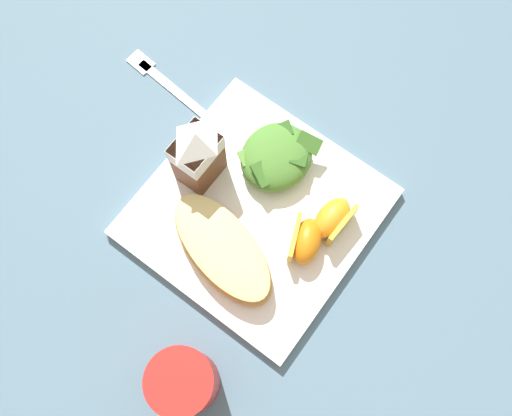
{
  "coord_description": "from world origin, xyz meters",
  "views": [
    {
      "loc": [
        -0.17,
        -0.13,
        0.71
      ],
      "look_at": [
        0.0,
        0.0,
        0.03
      ],
      "focal_mm": 39.22,
      "sensor_mm": 36.0,
      "label": 1
    }
  ],
  "objects_px": {
    "cheesy_pizza_bread": "(222,249)",
    "orange_wedge_middle": "(333,219)",
    "metal_fork": "(170,86)",
    "green_salad_pile": "(276,157)",
    "white_plate": "(256,212)",
    "orange_wedge_front": "(306,240)",
    "milk_carton": "(199,151)",
    "drinking_red_cup": "(184,382)"
  },
  "relations": [
    {
      "from": "drinking_red_cup",
      "to": "milk_carton",
      "type": "bearing_deg",
      "value": 34.27
    },
    {
      "from": "green_salad_pile",
      "to": "orange_wedge_front",
      "type": "height_order",
      "value": "green_salad_pile"
    },
    {
      "from": "orange_wedge_front",
      "to": "orange_wedge_middle",
      "type": "relative_size",
      "value": 1.12
    },
    {
      "from": "white_plate",
      "to": "orange_wedge_front",
      "type": "distance_m",
      "value": 0.08
    },
    {
      "from": "orange_wedge_middle",
      "to": "cheesy_pizza_bread",
      "type": "bearing_deg",
      "value": 142.16
    },
    {
      "from": "metal_fork",
      "to": "drinking_red_cup",
      "type": "height_order",
      "value": "drinking_red_cup"
    },
    {
      "from": "drinking_red_cup",
      "to": "metal_fork",
      "type": "bearing_deg",
      "value": 42.51
    },
    {
      "from": "milk_carton",
      "to": "metal_fork",
      "type": "bearing_deg",
      "value": 58.39
    },
    {
      "from": "milk_carton",
      "to": "orange_wedge_front",
      "type": "bearing_deg",
      "value": -91.48
    },
    {
      "from": "green_salad_pile",
      "to": "white_plate",
      "type": "bearing_deg",
      "value": -165.12
    },
    {
      "from": "milk_carton",
      "to": "green_salad_pile",
      "type": "bearing_deg",
      "value": -47.81
    },
    {
      "from": "orange_wedge_front",
      "to": "white_plate",
      "type": "bearing_deg",
      "value": 90.24
    },
    {
      "from": "green_salad_pile",
      "to": "orange_wedge_front",
      "type": "xyz_separation_m",
      "value": [
        -0.07,
        -0.1,
        -0.0
      ]
    },
    {
      "from": "metal_fork",
      "to": "drinking_red_cup",
      "type": "distance_m",
      "value": 0.41
    },
    {
      "from": "metal_fork",
      "to": "cheesy_pizza_bread",
      "type": "bearing_deg",
      "value": -125.21
    },
    {
      "from": "orange_wedge_middle",
      "to": "metal_fork",
      "type": "xyz_separation_m",
      "value": [
        0.04,
        0.3,
        -0.03
      ]
    },
    {
      "from": "white_plate",
      "to": "green_salad_pile",
      "type": "xyz_separation_m",
      "value": [
        0.07,
        0.02,
        0.03
      ]
    },
    {
      "from": "green_salad_pile",
      "to": "milk_carton",
      "type": "relative_size",
      "value": 0.92
    },
    {
      "from": "white_plate",
      "to": "green_salad_pile",
      "type": "height_order",
      "value": "green_salad_pile"
    },
    {
      "from": "cheesy_pizza_bread",
      "to": "white_plate",
      "type": "bearing_deg",
      "value": -0.27
    },
    {
      "from": "white_plate",
      "to": "orange_wedge_middle",
      "type": "bearing_deg",
      "value": -63.45
    },
    {
      "from": "green_salad_pile",
      "to": "orange_wedge_middle",
      "type": "bearing_deg",
      "value": -103.54
    },
    {
      "from": "cheesy_pizza_bread",
      "to": "green_salad_pile",
      "type": "height_order",
      "value": "green_salad_pile"
    },
    {
      "from": "white_plate",
      "to": "drinking_red_cup",
      "type": "relative_size",
      "value": 2.65
    },
    {
      "from": "white_plate",
      "to": "metal_fork",
      "type": "height_order",
      "value": "white_plate"
    },
    {
      "from": "orange_wedge_middle",
      "to": "white_plate",
      "type": "bearing_deg",
      "value": 116.55
    },
    {
      "from": "metal_fork",
      "to": "drinking_red_cup",
      "type": "bearing_deg",
      "value": -137.49
    },
    {
      "from": "orange_wedge_middle",
      "to": "drinking_red_cup",
      "type": "distance_m",
      "value": 0.27
    },
    {
      "from": "metal_fork",
      "to": "drinking_red_cup",
      "type": "relative_size",
      "value": 1.79
    },
    {
      "from": "cheesy_pizza_bread",
      "to": "drinking_red_cup",
      "type": "relative_size",
      "value": 1.75
    },
    {
      "from": "white_plate",
      "to": "metal_fork",
      "type": "bearing_deg",
      "value": 69.46
    },
    {
      "from": "milk_carton",
      "to": "metal_fork",
      "type": "distance_m",
      "value": 0.16
    },
    {
      "from": "milk_carton",
      "to": "orange_wedge_middle",
      "type": "height_order",
      "value": "milk_carton"
    },
    {
      "from": "milk_carton",
      "to": "orange_wedge_middle",
      "type": "xyz_separation_m",
      "value": [
        0.04,
        -0.18,
        -0.04
      ]
    },
    {
      "from": "metal_fork",
      "to": "green_salad_pile",
      "type": "bearing_deg",
      "value": -92.82
    },
    {
      "from": "green_salad_pile",
      "to": "drinking_red_cup",
      "type": "height_order",
      "value": "drinking_red_cup"
    },
    {
      "from": "green_salad_pile",
      "to": "drinking_red_cup",
      "type": "bearing_deg",
      "value": -164.35
    },
    {
      "from": "cheesy_pizza_bread",
      "to": "orange_wedge_middle",
      "type": "relative_size",
      "value": 2.99
    },
    {
      "from": "cheesy_pizza_bread",
      "to": "milk_carton",
      "type": "distance_m",
      "value": 0.12
    },
    {
      "from": "white_plate",
      "to": "milk_carton",
      "type": "relative_size",
      "value": 2.55
    },
    {
      "from": "milk_carton",
      "to": "metal_fork",
      "type": "relative_size",
      "value": 0.58
    },
    {
      "from": "metal_fork",
      "to": "drinking_red_cup",
      "type": "xyz_separation_m",
      "value": [
        -0.3,
        -0.27,
        0.05
      ]
    }
  ]
}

